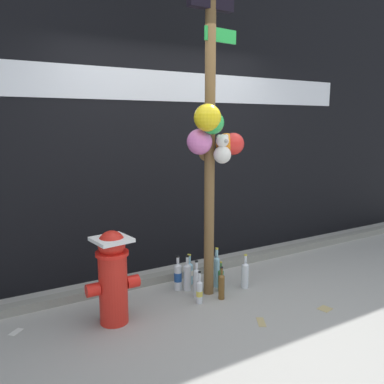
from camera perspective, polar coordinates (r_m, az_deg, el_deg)
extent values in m
plane|color=#9E9B93|center=(3.63, 7.73, -17.19)|extent=(14.00, 14.00, 0.00)
cube|color=black|center=(4.52, -3.87, 14.00)|extent=(10.00, 0.20, 3.94)
cube|color=silver|center=(4.45, -2.89, 14.98)|extent=(4.97, 0.01, 0.32)
cube|color=gray|center=(4.41, -0.82, -11.46)|extent=(8.00, 0.12, 0.08)
cylinder|color=brown|center=(3.66, 2.57, 6.81)|extent=(0.10, 0.10, 2.90)
cube|color=#198C33|center=(3.79, 4.16, 21.64)|extent=(0.36, 0.05, 0.12)
sphere|color=green|center=(3.51, 2.99, 9.97)|extent=(0.21, 0.21, 0.21)
sphere|color=red|center=(3.69, 5.97, 6.93)|extent=(0.20, 0.20, 0.20)
sphere|color=#D66BB2|center=(3.56, 1.09, 7.26)|extent=(0.23, 0.23, 0.23)
sphere|color=orange|center=(3.69, 5.03, 6.90)|extent=(0.21, 0.21, 0.21)
sphere|color=yellow|center=(3.46, 2.26, 10.68)|extent=(0.24, 0.24, 0.24)
sphere|color=brown|center=(3.80, 2.14, 5.61)|extent=(0.16, 0.16, 0.16)
sphere|color=brown|center=(3.79, 2.16, 7.41)|extent=(0.11, 0.11, 0.11)
sphere|color=brown|center=(3.77, 1.69, 7.91)|extent=(0.04, 0.04, 0.04)
sphere|color=brown|center=(3.81, 2.63, 7.93)|extent=(0.04, 0.04, 0.04)
sphere|color=brown|center=(3.75, 2.55, 7.38)|extent=(0.04, 0.04, 0.04)
sphere|color=silver|center=(3.59, 4.39, 5.40)|extent=(0.16, 0.16, 0.16)
sphere|color=silver|center=(3.58, 4.42, 7.38)|extent=(0.12, 0.12, 0.12)
sphere|color=silver|center=(3.56, 3.92, 7.93)|extent=(0.05, 0.05, 0.05)
sphere|color=silver|center=(3.60, 4.93, 7.94)|extent=(0.05, 0.05, 0.05)
sphere|color=#9D9992|center=(3.54, 4.88, 7.35)|extent=(0.04, 0.04, 0.04)
cylinder|color=red|center=(3.43, -11.30, -13.57)|extent=(0.24, 0.24, 0.59)
cylinder|color=red|center=(3.32, -11.48, -8.66)|extent=(0.27, 0.27, 0.03)
sphere|color=red|center=(3.29, -11.53, -7.39)|extent=(0.22, 0.22, 0.22)
cylinder|color=red|center=(3.37, -14.14, -13.56)|extent=(0.11, 0.11, 0.11)
cylinder|color=red|center=(3.47, -8.58, -12.66)|extent=(0.11, 0.11, 0.11)
cube|color=white|center=(3.28, -11.55, -6.74)|extent=(0.32, 0.32, 0.03)
cylinder|color=silver|center=(4.03, -2.05, -12.27)|extent=(0.07, 0.07, 0.25)
cone|color=silver|center=(3.98, -2.06, -10.40)|extent=(0.07, 0.07, 0.03)
cylinder|color=silver|center=(3.96, -2.07, -9.79)|extent=(0.03, 0.03, 0.06)
cylinder|color=#1E478C|center=(4.03, -2.05, -12.16)|extent=(0.08, 0.08, 0.09)
cylinder|color=black|center=(3.95, -2.07, -9.30)|extent=(0.03, 0.03, 0.01)
cylinder|color=silver|center=(3.87, 0.64, -13.14)|extent=(0.06, 0.06, 0.26)
cone|color=silver|center=(3.81, 0.65, -11.15)|extent=(0.06, 0.06, 0.02)
cylinder|color=silver|center=(3.80, 0.65, -10.53)|extent=(0.03, 0.03, 0.07)
cylinder|color=black|center=(3.79, 0.65, -9.98)|extent=(0.03, 0.03, 0.01)
cylinder|color=#337038|center=(4.02, 4.17, -12.72)|extent=(0.06, 0.06, 0.20)
cone|color=#337038|center=(3.98, 4.20, -11.21)|extent=(0.06, 0.06, 0.02)
cylinder|color=#337038|center=(3.96, 4.20, -10.61)|extent=(0.02, 0.02, 0.07)
cylinder|color=gold|center=(3.95, 4.21, -10.07)|extent=(0.02, 0.02, 0.01)
cylinder|color=#93CCE0|center=(4.18, -0.41, -11.78)|extent=(0.08, 0.08, 0.20)
cone|color=#93CCE0|center=(4.14, -0.41, -10.26)|extent=(0.08, 0.08, 0.03)
cylinder|color=#93CCE0|center=(4.12, -0.41, -9.60)|extent=(0.03, 0.03, 0.07)
cylinder|color=silver|center=(4.17, -0.41, -11.54)|extent=(0.08, 0.08, 0.06)
cylinder|color=gold|center=(4.11, -0.41, -9.07)|extent=(0.04, 0.04, 0.01)
cylinder|color=silver|center=(3.77, 1.08, -14.36)|extent=(0.06, 0.06, 0.20)
cone|color=silver|center=(3.72, 1.08, -12.80)|extent=(0.06, 0.06, 0.02)
cylinder|color=silver|center=(3.70, 1.09, -12.10)|extent=(0.02, 0.02, 0.07)
cylinder|color=#D8C64C|center=(3.77, 1.08, -14.44)|extent=(0.06, 0.06, 0.05)
cylinder|color=black|center=(3.69, 1.09, -11.48)|extent=(0.03, 0.03, 0.01)
cylinder|color=silver|center=(4.11, 7.66, -11.97)|extent=(0.07, 0.07, 0.24)
cone|color=silver|center=(4.06, 7.71, -10.20)|extent=(0.07, 0.07, 0.03)
cylinder|color=silver|center=(4.04, 7.72, -9.55)|extent=(0.03, 0.03, 0.07)
cylinder|color=gold|center=(4.03, 7.74, -9.00)|extent=(0.03, 0.03, 0.01)
cylinder|color=brown|center=(3.85, 4.23, -13.62)|extent=(0.06, 0.06, 0.23)
cone|color=brown|center=(3.80, 4.25, -11.90)|extent=(0.06, 0.06, 0.02)
cylinder|color=brown|center=(3.79, 4.26, -11.33)|extent=(0.02, 0.02, 0.06)
cylinder|color=black|center=(3.77, 4.27, -10.83)|extent=(0.02, 0.02, 0.01)
cylinder|color=silver|center=(4.02, -0.67, -12.33)|extent=(0.07, 0.07, 0.25)
cone|color=silver|center=(3.97, -0.68, -10.45)|extent=(0.07, 0.07, 0.03)
cylinder|color=silver|center=(3.95, -0.68, -9.79)|extent=(0.03, 0.03, 0.07)
cylinder|color=black|center=(3.94, -0.68, -9.25)|extent=(0.03, 0.03, 0.01)
cylinder|color=#93CCE0|center=(4.10, 3.55, -11.54)|extent=(0.06, 0.06, 0.30)
cone|color=#93CCE0|center=(4.04, 3.58, -9.41)|extent=(0.06, 0.06, 0.02)
cylinder|color=#93CCE0|center=(4.02, 3.59, -8.75)|extent=(0.03, 0.03, 0.07)
cylinder|color=gold|center=(4.01, 3.59, -8.16)|extent=(0.03, 0.03, 0.01)
cylinder|color=#93CCE0|center=(4.23, 3.49, -11.23)|extent=(0.06, 0.06, 0.24)
cone|color=#93CCE0|center=(4.19, 3.51, -9.53)|extent=(0.06, 0.06, 0.02)
cylinder|color=#93CCE0|center=(4.18, 3.51, -9.03)|extent=(0.03, 0.03, 0.05)
cylinder|color=black|center=(4.17, 3.52, -8.60)|extent=(0.03, 0.03, 0.01)
cube|color=#8C99B2|center=(4.32, -5.47, -12.48)|extent=(0.15, 0.16, 0.01)
cube|color=tan|center=(3.89, 18.65, -15.66)|extent=(0.13, 0.12, 0.01)
cube|color=silver|center=(3.63, -24.09, -17.94)|extent=(0.12, 0.12, 0.01)
cube|color=tan|center=(3.53, 9.96, -17.99)|extent=(0.13, 0.17, 0.01)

